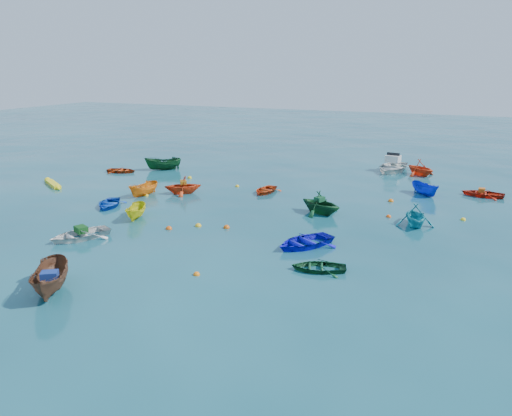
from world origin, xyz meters
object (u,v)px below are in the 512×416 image
at_px(dinghy_blue_sw, 109,206).
at_px(dinghy_blue_se, 305,246).
at_px(motorboat_white, 392,171).
at_px(kayak_yellow, 53,186).
at_px(dinghy_white_near, 80,239).

xyz_separation_m(dinghy_blue_sw, dinghy_blue_se, (14.52, -2.10, 0.00)).
bearing_deg(dinghy_blue_sw, motorboat_white, 27.16).
relative_size(dinghy_blue_sw, motorboat_white, 0.59).
height_order(dinghy_blue_se, kayak_yellow, dinghy_blue_se).
bearing_deg(kayak_yellow, motorboat_white, -23.18).
xyz_separation_m(dinghy_white_near, kayak_yellow, (-10.75, 8.94, 0.00)).
relative_size(dinghy_white_near, dinghy_blue_se, 0.97).
height_order(dinghy_blue_se, motorboat_white, motorboat_white).
bearing_deg(dinghy_white_near, dinghy_blue_se, 43.59).
bearing_deg(kayak_yellow, dinghy_white_near, -97.57).
height_order(dinghy_blue_sw, dinghy_blue_se, dinghy_blue_se).
bearing_deg(dinghy_blue_se, kayak_yellow, -160.77).
bearing_deg(motorboat_white, dinghy_blue_se, -83.86).
bearing_deg(dinghy_blue_se, motorboat_white, 118.83).
xyz_separation_m(dinghy_blue_sw, dinghy_white_near, (2.78, -5.86, 0.00)).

